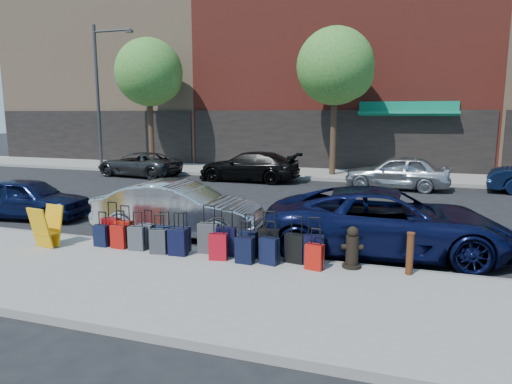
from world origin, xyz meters
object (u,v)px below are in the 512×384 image
(tree_left, at_px, (151,74))
(streetlight, at_px, (100,88))
(suitcase_front_5, at_px, (209,238))
(car_near_0, at_px, (29,198))
(display_rack, at_px, (47,227))
(tree_center, at_px, (338,68))
(car_near_2, at_px, (387,222))
(car_far_0, at_px, (139,164))
(fire_hydrant, at_px, (352,249))
(car_near_1, at_px, (179,209))
(car_far_1, at_px, (249,166))
(bollard, at_px, (410,253))
(car_far_2, at_px, (397,172))

(tree_left, distance_m, streetlight, 3.11)
(suitcase_front_5, bearing_deg, car_near_0, 158.35)
(streetlight, distance_m, display_rack, 17.46)
(tree_center, bearing_deg, car_near_2, -75.97)
(car_far_0, bearing_deg, tree_left, -157.59)
(suitcase_front_5, relative_size, fire_hydrant, 1.26)
(car_near_1, bearing_deg, suitcase_front_5, -139.11)
(display_rack, bearing_deg, car_near_0, 147.77)
(car_near_2, relative_size, car_far_1, 1.12)
(car_far_0, bearing_deg, fire_hydrant, 54.37)
(car_near_1, xyz_separation_m, car_far_0, (-7.63, 9.93, -0.10))
(tree_center, height_order, bollard, tree_center)
(streetlight, xyz_separation_m, suitcase_front_5, (12.85, -13.55, -4.17))
(streetlight, relative_size, car_far_1, 1.63)
(fire_hydrant, height_order, car_near_1, car_near_1)
(suitcase_front_5, distance_m, car_far_2, 11.93)
(car_near_1, bearing_deg, display_rack, 131.67)
(bollard, height_order, car_near_2, car_near_2)
(tree_center, xyz_separation_m, display_rack, (-4.33, -15.03, -4.79))
(bollard, xyz_separation_m, car_near_1, (-5.76, 1.56, 0.15))
(suitcase_front_5, relative_size, car_near_0, 0.29)
(tree_center, relative_size, car_near_0, 1.95)
(car_near_1, distance_m, car_far_0, 12.53)
(bollard, bearing_deg, tree_center, 104.32)
(tree_center, relative_size, car_near_1, 1.64)
(suitcase_front_5, xyz_separation_m, car_near_1, (-1.52, 1.51, 0.24))
(tree_center, height_order, car_near_2, tree_center)
(car_far_0, distance_m, car_far_1, 6.02)
(fire_hydrant, bearing_deg, suitcase_front_5, 167.23)
(display_rack, bearing_deg, car_near_2, 26.00)
(streetlight, bearing_deg, tree_center, 2.98)
(car_near_1, bearing_deg, bollard, -109.40)
(car_near_2, distance_m, car_far_1, 12.06)
(display_rack, bearing_deg, car_far_1, 95.07)
(tree_left, distance_m, suitcase_front_5, 18.04)
(car_near_2, bearing_deg, bollard, -169.45)
(car_near_1, height_order, car_near_2, car_near_2)
(car_near_1, bearing_deg, car_far_2, -32.11)
(bollard, height_order, display_rack, display_rack)
(car_near_2, bearing_deg, display_rack, 102.30)
(car_near_1, bearing_deg, car_near_0, 81.65)
(car_far_2, bearing_deg, display_rack, -28.66)
(suitcase_front_5, bearing_deg, tree_center, 81.33)
(bollard, bearing_deg, car_near_2, 106.39)
(car_near_1, bearing_deg, tree_center, -13.66)
(display_rack, bearing_deg, car_near_1, 53.79)
(tree_center, distance_m, display_rack, 16.36)
(tree_left, relative_size, car_near_0, 1.95)
(tree_left, height_order, fire_hydrant, tree_left)
(display_rack, distance_m, car_far_2, 14.22)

